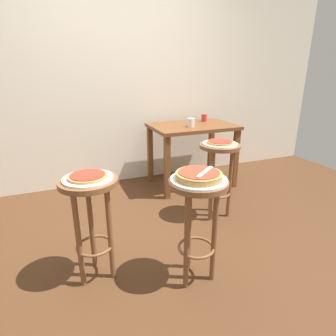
{
  "coord_description": "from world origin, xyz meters",
  "views": [
    {
      "loc": [
        -0.75,
        -1.86,
        1.39
      ],
      "look_at": [
        0.03,
        0.05,
        0.66
      ],
      "focal_mm": 29.89,
      "sensor_mm": 36.0,
      "label": 1
    }
  ],
  "objects_px": {
    "pizza_middle": "(88,176)",
    "stool_leftside": "(219,164)",
    "stool_middle": "(91,207)",
    "pizza_foreground": "(199,175)",
    "dining_table": "(192,135)",
    "serving_plate_middle": "(88,178)",
    "stool_foreground": "(198,209)",
    "serving_plate_foreground": "(199,180)",
    "pizza_server_knife": "(205,172)",
    "serving_plate_leftside": "(220,144)",
    "cup_far_edge": "(204,118)",
    "condiment_shaker": "(192,122)",
    "pizza_leftside": "(220,142)",
    "cup_near_edge": "(191,123)"
  },
  "relations": [
    {
      "from": "pizza_middle",
      "to": "stool_leftside",
      "type": "distance_m",
      "value": 1.34
    },
    {
      "from": "stool_middle",
      "to": "stool_leftside",
      "type": "height_order",
      "value": "same"
    },
    {
      "from": "pizza_foreground",
      "to": "dining_table",
      "type": "bearing_deg",
      "value": 64.41
    },
    {
      "from": "serving_plate_middle",
      "to": "dining_table",
      "type": "relative_size",
      "value": 0.32
    },
    {
      "from": "dining_table",
      "to": "stool_foreground",
      "type": "bearing_deg",
      "value": -115.59
    },
    {
      "from": "serving_plate_foreground",
      "to": "stool_leftside",
      "type": "relative_size",
      "value": 0.49
    },
    {
      "from": "serving_plate_foreground",
      "to": "pizza_server_knife",
      "type": "height_order",
      "value": "pizza_server_knife"
    },
    {
      "from": "pizza_foreground",
      "to": "pizza_server_knife",
      "type": "relative_size",
      "value": 1.32
    },
    {
      "from": "stool_middle",
      "to": "serving_plate_leftside",
      "type": "relative_size",
      "value": 2.29
    },
    {
      "from": "stool_foreground",
      "to": "serving_plate_foreground",
      "type": "height_order",
      "value": "serving_plate_foreground"
    },
    {
      "from": "stool_leftside",
      "to": "dining_table",
      "type": "height_order",
      "value": "dining_table"
    },
    {
      "from": "pizza_foreground",
      "to": "stool_foreground",
      "type": "bearing_deg",
      "value": -97.13
    },
    {
      "from": "serving_plate_foreground",
      "to": "cup_far_edge",
      "type": "xyz_separation_m",
      "value": [
        1.0,
        1.74,
        0.07
      ]
    },
    {
      "from": "stool_leftside",
      "to": "stool_middle",
      "type": "bearing_deg",
      "value": -160.49
    },
    {
      "from": "dining_table",
      "to": "pizza_server_knife",
      "type": "distance_m",
      "value": 1.75
    },
    {
      "from": "serving_plate_middle",
      "to": "stool_leftside",
      "type": "bearing_deg",
      "value": 19.51
    },
    {
      "from": "serving_plate_foreground",
      "to": "stool_middle",
      "type": "xyz_separation_m",
      "value": [
        -0.64,
        0.28,
        -0.2
      ]
    },
    {
      "from": "stool_foreground",
      "to": "condiment_shaker",
      "type": "height_order",
      "value": "condiment_shaker"
    },
    {
      "from": "pizza_leftside",
      "to": "condiment_shaker",
      "type": "height_order",
      "value": "condiment_shaker"
    },
    {
      "from": "pizza_middle",
      "to": "cup_near_edge",
      "type": "height_order",
      "value": "cup_near_edge"
    },
    {
      "from": "serving_plate_leftside",
      "to": "pizza_leftside",
      "type": "distance_m",
      "value": 0.02
    },
    {
      "from": "serving_plate_middle",
      "to": "pizza_server_knife",
      "type": "distance_m",
      "value": 0.73
    },
    {
      "from": "serving_plate_middle",
      "to": "pizza_middle",
      "type": "relative_size",
      "value": 1.29
    },
    {
      "from": "pizza_foreground",
      "to": "dining_table",
      "type": "relative_size",
      "value": 0.29
    },
    {
      "from": "serving_plate_middle",
      "to": "serving_plate_leftside",
      "type": "relative_size",
      "value": 0.99
    },
    {
      "from": "pizza_foreground",
      "to": "serving_plate_leftside",
      "type": "height_order",
      "value": "pizza_foreground"
    },
    {
      "from": "serving_plate_foreground",
      "to": "pizza_foreground",
      "type": "height_order",
      "value": "pizza_foreground"
    },
    {
      "from": "pizza_foreground",
      "to": "stool_leftside",
      "type": "distance_m",
      "value": 0.97
    },
    {
      "from": "stool_middle",
      "to": "condiment_shaker",
      "type": "relative_size",
      "value": 8.39
    },
    {
      "from": "condiment_shaker",
      "to": "stool_leftside",
      "type": "bearing_deg",
      "value": -98.17
    },
    {
      "from": "serving_plate_leftside",
      "to": "pizza_leftside",
      "type": "bearing_deg",
      "value": 26.57
    },
    {
      "from": "pizza_server_knife",
      "to": "dining_table",
      "type": "bearing_deg",
      "value": 26.88
    },
    {
      "from": "serving_plate_leftside",
      "to": "cup_near_edge",
      "type": "height_order",
      "value": "cup_near_edge"
    },
    {
      "from": "stool_leftside",
      "to": "pizza_server_knife",
      "type": "distance_m",
      "value": 0.98
    },
    {
      "from": "serving_plate_middle",
      "to": "pizza_server_knife",
      "type": "xyz_separation_m",
      "value": [
        0.67,
        -0.3,
        0.06
      ]
    },
    {
      "from": "pizza_middle",
      "to": "pizza_server_knife",
      "type": "height_order",
      "value": "pizza_server_knife"
    },
    {
      "from": "stool_foreground",
      "to": "serving_plate_leftside",
      "type": "distance_m",
      "value": 0.97
    },
    {
      "from": "stool_middle",
      "to": "pizza_server_knife",
      "type": "relative_size",
      "value": 3.35
    },
    {
      "from": "cup_near_edge",
      "to": "condiment_shaker",
      "type": "relative_size",
      "value": 1.12
    },
    {
      "from": "condiment_shaker",
      "to": "serving_plate_foreground",
      "type": "bearing_deg",
      "value": -115.21
    },
    {
      "from": "dining_table",
      "to": "condiment_shaker",
      "type": "distance_m",
      "value": 0.17
    },
    {
      "from": "pizza_middle",
      "to": "serving_plate_leftside",
      "type": "distance_m",
      "value": 1.32
    },
    {
      "from": "serving_plate_leftside",
      "to": "serving_plate_foreground",
      "type": "bearing_deg",
      "value": -130.08
    },
    {
      "from": "dining_table",
      "to": "cup_near_edge",
      "type": "xyz_separation_m",
      "value": [
        -0.08,
        -0.11,
        0.17
      ]
    },
    {
      "from": "pizza_server_knife",
      "to": "serving_plate_leftside",
      "type": "bearing_deg",
      "value": 13.4
    },
    {
      "from": "stool_leftside",
      "to": "condiment_shaker",
      "type": "distance_m",
      "value": 0.87
    },
    {
      "from": "pizza_leftside",
      "to": "cup_far_edge",
      "type": "xyz_separation_m",
      "value": [
        0.39,
        1.02,
        0.05
      ]
    },
    {
      "from": "serving_plate_foreground",
      "to": "condiment_shaker",
      "type": "xyz_separation_m",
      "value": [
        0.73,
        1.54,
        0.06
      ]
    },
    {
      "from": "serving_plate_foreground",
      "to": "cup_far_edge",
      "type": "bearing_deg",
      "value": 60.05
    },
    {
      "from": "serving_plate_middle",
      "to": "stool_leftside",
      "type": "xyz_separation_m",
      "value": [
        1.24,
        0.44,
        -0.2
      ]
    }
  ]
}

